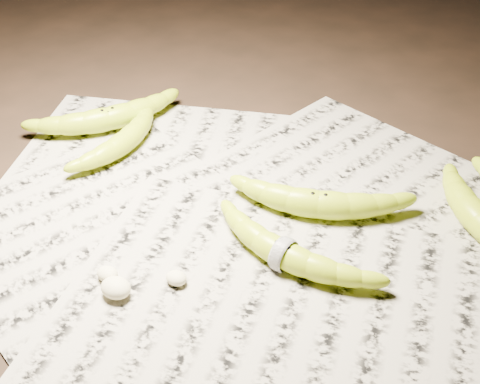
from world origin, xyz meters
The scene contains 10 objects.
ground centered at (0.00, 0.00, 0.00)m, with size 3.00×3.00×0.00m, color black.
newspaper_patch centered at (0.00, -0.01, 0.00)m, with size 0.90×0.70×0.01m, color #A49D8D.
banana_left_a centered at (-0.32, 0.09, 0.03)m, with size 0.23×0.07×0.04m, color #B8CC19, non-canonical shape.
banana_left_b centered at (-0.25, 0.06, 0.03)m, with size 0.19×0.06×0.04m, color #B8CC19, non-canonical shape.
banana_center centered at (0.08, 0.08, 0.03)m, with size 0.22×0.07×0.04m, color #B8CC19, non-canonical shape.
banana_taped centered at (0.09, -0.03, 0.03)m, with size 0.22×0.06×0.04m, color #B8CC19, non-canonical shape.
measuring_tape centered at (0.09, -0.03, 0.03)m, with size 0.05×0.05×0.00m, color white.
flesh_chunk_a centered at (-0.05, -0.19, 0.02)m, with size 0.04×0.03×0.02m, color beige.
flesh_chunk_b centered at (-0.08, -0.17, 0.02)m, with size 0.03×0.02×0.02m, color beige.
flesh_chunk_c centered at (-0.01, -0.13, 0.02)m, with size 0.03×0.02×0.02m, color beige.
Camera 1 is at (0.39, -0.58, 0.60)m, focal length 50.00 mm.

